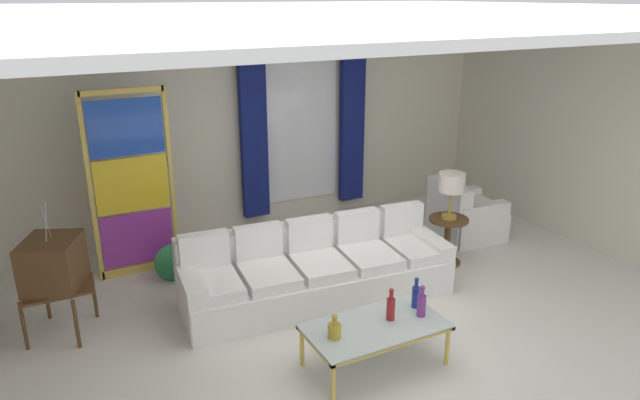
% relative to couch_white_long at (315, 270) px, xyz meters
% --- Properties ---
extents(ground_plane, '(16.00, 16.00, 0.00)m').
position_rel_couch_white_long_xyz_m(ground_plane, '(0.22, -0.74, -0.31)').
color(ground_plane, white).
extents(wall_rear, '(8.00, 0.12, 3.00)m').
position_rel_couch_white_long_xyz_m(wall_rear, '(0.22, 2.32, 1.19)').
color(wall_rear, silver).
rests_on(wall_rear, ground).
extents(wall_right, '(0.12, 7.00, 3.00)m').
position_rel_couch_white_long_xyz_m(wall_right, '(3.88, -0.14, 1.19)').
color(wall_right, silver).
rests_on(wall_right, ground).
extents(ceiling_slab, '(8.00, 7.60, 0.04)m').
position_rel_couch_white_long_xyz_m(ceiling_slab, '(0.22, 0.06, 2.71)').
color(ceiling_slab, white).
extents(curtained_window, '(2.00, 0.17, 2.70)m').
position_rel_couch_white_long_xyz_m(curtained_window, '(0.93, 2.16, 1.43)').
color(curtained_window, white).
rests_on(curtained_window, ground).
extents(couch_white_long, '(2.99, 1.18, 0.86)m').
position_rel_couch_white_long_xyz_m(couch_white_long, '(0.00, 0.00, 0.00)').
color(couch_white_long, white).
rests_on(couch_white_long, ground).
extents(coffee_table, '(1.24, 0.67, 0.41)m').
position_rel_couch_white_long_xyz_m(coffee_table, '(-0.10, -1.39, 0.07)').
color(coffee_table, silver).
rests_on(coffee_table, ground).
extents(bottle_blue_decanter, '(0.08, 0.08, 0.31)m').
position_rel_couch_white_long_xyz_m(bottle_blue_decanter, '(0.35, -1.44, 0.22)').
color(bottle_blue_decanter, '#753384').
rests_on(bottle_blue_decanter, coffee_table).
extents(bottle_crystal_tall, '(0.08, 0.08, 0.31)m').
position_rel_couch_white_long_xyz_m(bottle_crystal_tall, '(0.07, -1.37, 0.23)').
color(bottle_crystal_tall, maroon).
rests_on(bottle_crystal_tall, coffee_table).
extents(bottle_amber_squat, '(0.07, 0.07, 0.30)m').
position_rel_couch_white_long_xyz_m(bottle_amber_squat, '(0.40, -1.29, 0.22)').
color(bottle_amber_squat, navy).
rests_on(bottle_amber_squat, coffee_table).
extents(bottle_ruby_flask, '(0.11, 0.11, 0.22)m').
position_rel_couch_white_long_xyz_m(bottle_ruby_flask, '(-0.52, -1.39, 0.18)').
color(bottle_ruby_flask, gold).
rests_on(bottle_ruby_flask, coffee_table).
extents(vintage_tv, '(0.70, 0.74, 1.35)m').
position_rel_couch_white_long_xyz_m(vintage_tv, '(-2.55, 0.47, 0.42)').
color(vintage_tv, brown).
rests_on(vintage_tv, ground).
extents(armchair_white, '(0.91, 0.90, 0.80)m').
position_rel_couch_white_long_xyz_m(armchair_white, '(2.55, 0.55, -0.02)').
color(armchair_white, white).
rests_on(armchair_white, ground).
extents(stained_glass_divider, '(0.95, 0.05, 2.20)m').
position_rel_couch_white_long_xyz_m(stained_glass_divider, '(-1.59, 1.49, 0.75)').
color(stained_glass_divider, gold).
rests_on(stained_glass_divider, ground).
extents(peacock_figurine, '(0.44, 0.60, 0.50)m').
position_rel_couch_white_long_xyz_m(peacock_figurine, '(-1.28, 1.02, -0.09)').
color(peacock_figurine, beige).
rests_on(peacock_figurine, ground).
extents(round_side_table, '(0.48, 0.48, 0.59)m').
position_rel_couch_white_long_xyz_m(round_side_table, '(1.82, -0.01, 0.05)').
color(round_side_table, brown).
rests_on(round_side_table, ground).
extents(table_lamp_brass, '(0.32, 0.32, 0.57)m').
position_rel_couch_white_long_xyz_m(table_lamp_brass, '(1.82, -0.01, 0.72)').
color(table_lamp_brass, '#B29338').
rests_on(table_lamp_brass, round_side_table).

